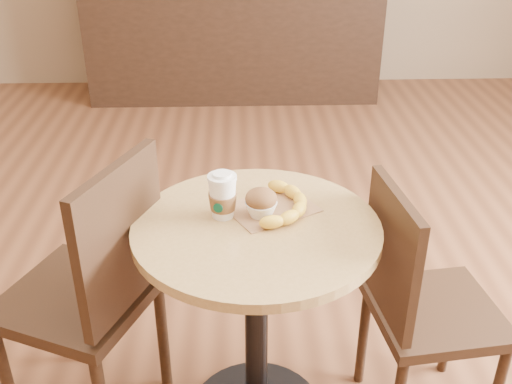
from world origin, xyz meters
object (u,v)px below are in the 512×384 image
(chair_right, at_px, (419,302))
(muffin, at_px, (261,203))
(banana, at_px, (285,203))
(coffee_cup, at_px, (223,197))
(chair_left, at_px, (94,289))
(cafe_table, at_px, (256,288))

(chair_right, height_order, muffin, chair_right)
(chair_right, bearing_deg, banana, 72.18)
(chair_right, height_order, banana, chair_right)
(muffin, bearing_deg, coffee_cup, 178.29)
(muffin, bearing_deg, chair_left, -178.26)
(cafe_table, relative_size, muffin, 8.17)
(cafe_table, relative_size, chair_right, 0.89)
(cafe_table, distance_m, chair_right, 0.49)
(coffee_cup, bearing_deg, muffin, 15.93)
(cafe_table, xyz_separation_m, banana, (0.08, 0.08, 0.24))
(muffin, relative_size, banana, 0.33)
(cafe_table, height_order, muffin, muffin)
(banana, bearing_deg, coffee_cup, -156.73)
(coffee_cup, height_order, muffin, coffee_cup)
(chair_left, distance_m, chair_right, 0.97)
(coffee_cup, bearing_deg, chair_left, -159.66)
(chair_left, bearing_deg, cafe_table, 109.39)
(chair_right, xyz_separation_m, banana, (-0.40, 0.08, 0.31))
(coffee_cup, bearing_deg, cafe_table, -9.98)
(chair_right, relative_size, banana, 3.07)
(cafe_table, bearing_deg, banana, 42.37)
(chair_left, bearing_deg, coffee_cup, 115.67)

